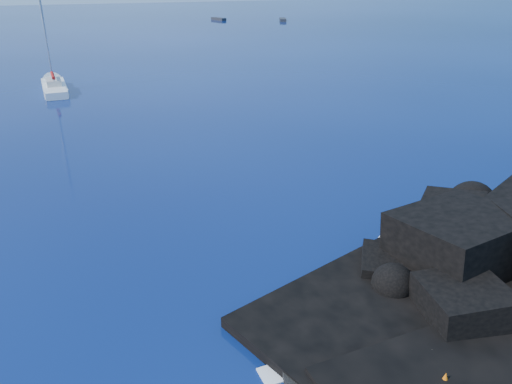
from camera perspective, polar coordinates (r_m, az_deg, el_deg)
surf_foam at (r=21.31m, az=12.41°, el=-12.87°), size 10.00×8.00×0.06m
sailboat at (r=61.06m, az=-21.98°, el=10.62°), size 3.61×11.75×12.12m
towel at (r=18.90m, az=18.63°, el=-17.89°), size 2.15×1.61×0.05m
sunbather at (r=18.80m, az=18.69°, el=-17.56°), size 1.83×1.11×0.24m
marker_cone at (r=18.13m, az=20.79°, el=-19.37°), size 0.44×0.44×0.53m
distant_boat_a at (r=137.92m, az=-4.30°, el=19.00°), size 3.24×4.85×0.62m
distant_boat_b at (r=135.52m, az=3.08°, el=18.93°), size 2.97×5.22×0.66m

